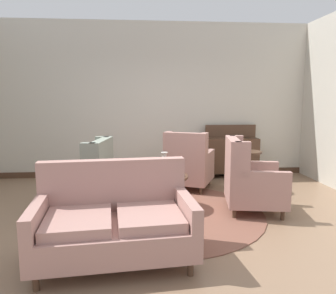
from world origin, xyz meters
The scene contains 12 objects.
ground centered at (0.00, 0.00, 0.00)m, with size 9.08×9.08×0.00m, color #896B51.
wall_back centered at (0.00, 2.67, 1.58)m, with size 6.65×0.08×3.17m, color beige.
baseboard_back centered at (0.00, 2.62, 0.06)m, with size 6.49×0.03×0.12m, color #4C3323.
area_rug centered at (0.00, 0.30, 0.01)m, with size 2.92×2.92×0.01m, color brown.
coffee_table centered at (0.03, 0.50, 0.40)m, with size 0.76×0.76×0.51m.
porcelain_vase centered at (0.06, 0.50, 0.65)m, with size 0.14×0.14×0.35m.
settee centered at (-0.56, -1.02, 0.40)m, with size 1.64×1.06×0.98m.
armchair_back_corner centered at (0.57, 1.49, 0.45)m, with size 1.01×1.06×1.06m.
armchair_near_sideboard centered at (-1.09, 0.61, 0.44)m, with size 0.93×0.94×1.04m.
armchair_far_left centered at (1.27, 0.28, 0.45)m, with size 0.93×0.93×1.07m.
side_table centered at (1.60, 1.34, 0.42)m, with size 0.47×0.47×0.71m.
sideboard centered at (1.61, 2.38, 0.47)m, with size 1.07×0.34×1.08m.
Camera 1 is at (-0.29, -4.22, 1.64)m, focal length 35.19 mm.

